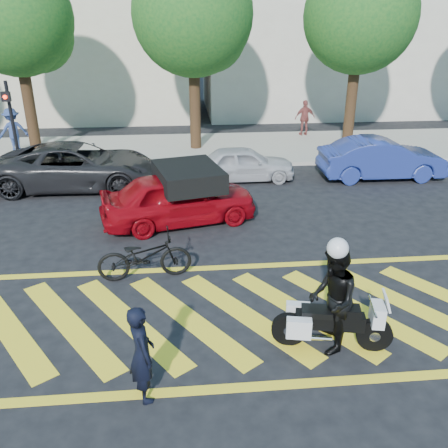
{
  "coord_description": "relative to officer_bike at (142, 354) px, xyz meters",
  "views": [
    {
      "loc": [
        -0.61,
        -7.5,
        5.28
      ],
      "look_at": [
        0.26,
        1.97,
        1.05
      ],
      "focal_mm": 38.0,
      "sensor_mm": 36.0,
      "label": 1
    }
  ],
  "objects": [
    {
      "name": "ground",
      "position": [
        1.29,
        1.92,
        -0.79
      ],
      "size": [
        90.0,
        90.0,
        0.0
      ],
      "primitive_type": "plane",
      "color": "black",
      "rests_on": "ground"
    },
    {
      "name": "sidewalk",
      "position": [
        1.29,
        13.92,
        -0.71
      ],
      "size": [
        60.0,
        5.0,
        0.15
      ],
      "primitive_type": "cube",
      "color": "#9E998E",
      "rests_on": "ground"
    },
    {
      "name": "crosswalk",
      "position": [
        1.25,
        1.92,
        -0.78
      ],
      "size": [
        12.33,
        4.0,
        0.01
      ],
      "color": "yellow",
      "rests_on": "ground"
    },
    {
      "name": "building_left",
      "position": [
        -6.71,
        22.92,
        4.21
      ],
      "size": [
        16.0,
        8.0,
        10.0
      ],
      "primitive_type": "cube",
      "color": "beige",
      "rests_on": "ground"
    },
    {
      "name": "building_right",
      "position": [
        10.29,
        22.92,
        4.71
      ],
      "size": [
        16.0,
        8.0,
        11.0
      ],
      "primitive_type": "cube",
      "color": "beige",
      "rests_on": "ground"
    },
    {
      "name": "tree_left",
      "position": [
        -5.08,
        13.99,
        4.21
      ],
      "size": [
        4.2,
        4.2,
        7.26
      ],
      "color": "black",
      "rests_on": "ground"
    },
    {
      "name": "tree_center",
      "position": [
        1.42,
        13.99,
        4.31
      ],
      "size": [
        4.6,
        4.6,
        7.56
      ],
      "color": "black",
      "rests_on": "ground"
    },
    {
      "name": "tree_right",
      "position": [
        7.92,
        13.99,
        4.26
      ],
      "size": [
        4.4,
        4.4,
        7.41
      ],
      "color": "black",
      "rests_on": "ground"
    },
    {
      "name": "signal_pole",
      "position": [
        -5.21,
        11.66,
        1.13
      ],
      "size": [
        0.28,
        0.43,
        3.2
      ],
      "color": "black",
      "rests_on": "ground"
    },
    {
      "name": "officer_bike",
      "position": [
        0.0,
        0.0,
        0.0
      ],
      "size": [
        0.55,
        0.67,
        1.58
      ],
      "primitive_type": "imported",
      "rotation": [
        0.0,
        0.0,
        1.91
      ],
      "color": "black",
      "rests_on": "ground"
    },
    {
      "name": "bicycle",
      "position": [
        -0.19,
        3.54,
        -0.26
      ],
      "size": [
        2.07,
        0.93,
        1.05
      ],
      "primitive_type": "imported",
      "rotation": [
        0.0,
        0.0,
        1.69
      ],
      "color": "black",
      "rests_on": "ground"
    },
    {
      "name": "police_motorcycle",
      "position": [
        3.09,
        0.88,
        -0.3
      ],
      "size": [
        2.03,
        0.82,
        0.9
      ],
      "rotation": [
        0.0,
        0.0,
        -0.2
      ],
      "color": "black",
      "rests_on": "ground"
    },
    {
      "name": "officer_moto",
      "position": [
        3.07,
        0.88,
        0.17
      ],
      "size": [
        0.9,
        1.06,
        1.92
      ],
      "primitive_type": "imported",
      "rotation": [
        0.0,
        0.0,
        -1.77
      ],
      "color": "black",
      "rests_on": "ground"
    },
    {
      "name": "red_convertible",
      "position": [
        0.56,
        6.48,
        -0.08
      ],
      "size": [
        4.46,
        2.63,
        1.42
      ],
      "primitive_type": "imported",
      "rotation": [
        0.0,
        0.0,
        1.81
      ],
      "color": "maroon",
      "rests_on": "ground"
    },
    {
      "name": "parked_mid_left",
      "position": [
        -2.74,
        9.72,
        -0.06
      ],
      "size": [
        5.31,
        2.54,
        1.46
      ],
      "primitive_type": "imported",
      "rotation": [
        0.0,
        0.0,
        1.55
      ],
      "color": "black",
      "rests_on": "ground"
    },
    {
      "name": "parked_mid_right",
      "position": [
        2.8,
        9.96,
        -0.2
      ],
      "size": [
        3.45,
        1.42,
        1.17
      ],
      "primitive_type": "imported",
      "rotation": [
        0.0,
        0.0,
        1.58
      ],
      "color": "#B5B5B9",
      "rests_on": "ground"
    },
    {
      "name": "parked_right",
      "position": [
        7.56,
        9.72,
        -0.09
      ],
      "size": [
        4.26,
        1.51,
        1.4
      ],
      "primitive_type": "imported",
      "rotation": [
        0.0,
        0.0,
        1.57
      ],
      "color": "navy",
      "rests_on": "ground"
    },
    {
      "name": "pedestrian_left",
      "position": [
        -5.96,
        13.81,
        0.24
      ],
      "size": [
        1.32,
        1.12,
        1.77
      ],
      "primitive_type": "imported",
      "rotation": [
        0.0,
        0.0,
        3.63
      ],
      "color": "navy",
      "rests_on": "sidewalk"
    },
    {
      "name": "pedestrian_right",
      "position": [
        6.35,
        15.69,
        0.15
      ],
      "size": [
        0.95,
        0.46,
        1.58
      ],
      "primitive_type": "imported",
      "rotation": [
        0.0,
        0.0,
        3.22
      ],
      "color": "#924642",
      "rests_on": "sidewalk"
    }
  ]
}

